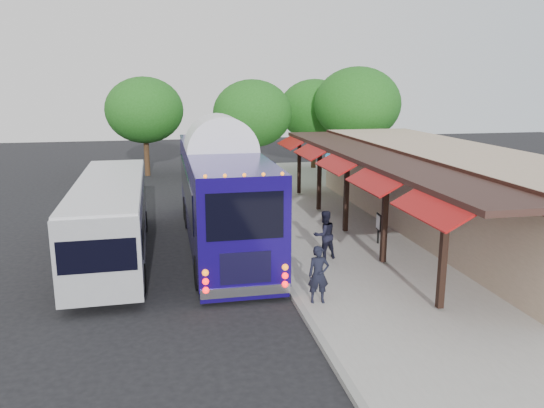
{
  "coord_description": "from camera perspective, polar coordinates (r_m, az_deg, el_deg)",
  "views": [
    {
      "loc": [
        -3.55,
        -16.61,
        6.38
      ],
      "look_at": [
        0.38,
        2.89,
        1.8
      ],
      "focal_mm": 35.0,
      "sensor_mm": 36.0,
      "label": 1
    }
  ],
  "objects": [
    {
      "name": "sidewalk",
      "position": [
        23.19,
        10.72,
        -3.04
      ],
      "size": [
        10.0,
        40.0,
        0.15
      ],
      "primitive_type": "cube",
      "color": "#9E9B93",
      "rests_on": "ground"
    },
    {
      "name": "station_shelter",
      "position": [
        24.24,
        18.33,
        1.53
      ],
      "size": [
        8.15,
        20.0,
        3.6
      ],
      "color": "tan",
      "rests_on": "ground"
    },
    {
      "name": "city_bus",
      "position": [
        20.4,
        -16.9,
        -1.16
      ],
      "size": [
        2.59,
        10.82,
        2.89
      ],
      "rotation": [
        0.0,
        0.0,
        0.02
      ],
      "color": "gray",
      "rests_on": "ground"
    },
    {
      "name": "ped_a",
      "position": [
        15.39,
        5.03,
        -7.58
      ],
      "size": [
        0.65,
        0.46,
        1.68
      ],
      "primitive_type": "imported",
      "rotation": [
        0.0,
        0.0,
        -0.09
      ],
      "color": "black",
      "rests_on": "sidewalk"
    },
    {
      "name": "tree_mid",
      "position": [
        39.39,
        4.57,
        10.07
      ],
      "size": [
        5.17,
        5.17,
        6.62
      ],
      "color": "#382314",
      "rests_on": "ground"
    },
    {
      "name": "tree_left",
      "position": [
        34.86,
        -2.13,
        9.68
      ],
      "size": [
        5.14,
        5.14,
        6.58
      ],
      "color": "#382314",
      "rests_on": "ground"
    },
    {
      "name": "curb",
      "position": [
        21.85,
        -1.44,
        -3.81
      ],
      "size": [
        0.2,
        40.0,
        0.16
      ],
      "primitive_type": "cube",
      "color": "gray",
      "rests_on": "ground"
    },
    {
      "name": "ped_b",
      "position": [
        19.13,
        5.65,
        -3.32
      ],
      "size": [
        1.01,
        0.87,
        1.78
      ],
      "primitive_type": "imported",
      "rotation": [
        0.0,
        0.0,
        3.41
      ],
      "color": "black",
      "rests_on": "sidewalk"
    },
    {
      "name": "sign_board",
      "position": [
        21.24,
        11.4,
        -2.08
      ],
      "size": [
        0.11,
        0.54,
        1.19
      ],
      "rotation": [
        0.0,
        0.0,
        -0.11
      ],
      "color": "black",
      "rests_on": "sidewalk"
    },
    {
      "name": "ped_c",
      "position": [
        27.12,
        -1.28,
        1.64
      ],
      "size": [
        1.08,
        0.49,
        1.81
      ],
      "primitive_type": "imported",
      "rotation": [
        0.0,
        0.0,
        3.19
      ],
      "color": "black",
      "rests_on": "sidewalk"
    },
    {
      "name": "tree_far",
      "position": [
        37.72,
        -13.57,
        9.78
      ],
      "size": [
        5.29,
        5.29,
        6.77
      ],
      "color": "#382314",
      "rests_on": "ground"
    },
    {
      "name": "coach_bus",
      "position": [
        21.18,
        -5.49,
        1.52
      ],
      "size": [
        2.77,
        12.86,
        4.1
      ],
      "rotation": [
        0.0,
        0.0,
        0.0
      ],
      "color": "#14075D",
      "rests_on": "ground"
    },
    {
      "name": "tree_right",
      "position": [
        36.51,
        9.17,
        10.56
      ],
      "size": [
        5.79,
        5.79,
        7.42
      ],
      "color": "#382314",
      "rests_on": "ground"
    },
    {
      "name": "ground",
      "position": [
        18.14,
        0.62,
        -7.62
      ],
      "size": [
        90.0,
        90.0,
        0.0
      ],
      "primitive_type": "plane",
      "color": "black",
      "rests_on": "ground"
    },
    {
      "name": "ped_d",
      "position": [
        29.81,
        -0.03,
        2.78
      ],
      "size": [
        1.43,
        1.28,
        1.92
      ],
      "primitive_type": "imported",
      "rotation": [
        0.0,
        0.0,
        2.56
      ],
      "color": "black",
      "rests_on": "sidewalk"
    }
  ]
}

